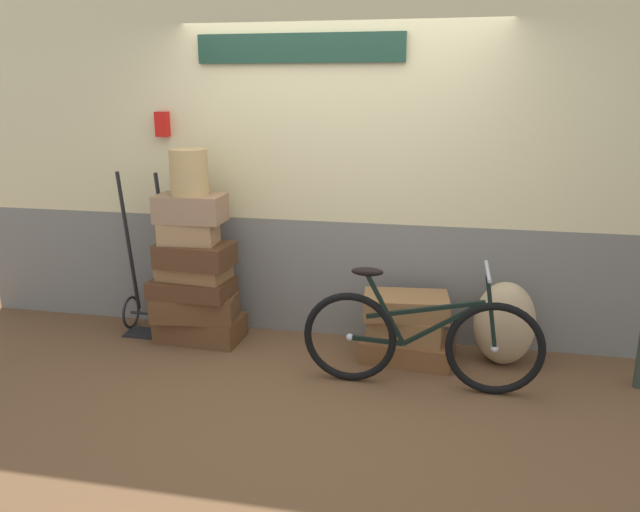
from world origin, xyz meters
TOP-DOWN VIEW (x-y plane):
  - ground at (0.00, 0.00)m, footprint 8.48×5.20m
  - station_building at (0.01, 0.85)m, footprint 6.48×0.74m
  - suitcase_0 at (-1.09, 0.43)m, footprint 0.70×0.43m
  - suitcase_1 at (-1.11, 0.38)m, footprint 0.70×0.44m
  - suitcase_2 at (-1.13, 0.38)m, footprint 0.65×0.42m
  - suitcase_3 at (-1.12, 0.41)m, footprint 0.57×0.38m
  - suitcase_4 at (-1.09, 0.38)m, footprint 0.60×0.41m
  - suitcase_5 at (-1.13, 0.38)m, footprint 0.45×0.29m
  - suitcase_6 at (-1.11, 0.40)m, footprint 0.53×0.33m
  - suitcase_7 at (0.61, 0.40)m, footprint 0.72×0.50m
  - suitcase_8 at (0.59, 0.41)m, footprint 0.58×0.43m
  - suitcase_9 at (0.58, 0.40)m, footprint 0.67×0.44m
  - wicker_basket at (-1.11, 0.40)m, footprint 0.29×0.29m
  - luggage_trolley at (-1.58, 0.53)m, footprint 0.41×0.36m
  - burlap_sack at (1.32, 0.46)m, footprint 0.45×0.38m
  - bicycle at (0.72, -0.06)m, footprint 1.64×0.46m

SIDE VIEW (x-z plane):
  - ground at x=0.00m, z-range -0.06..0.00m
  - suitcase_7 at x=0.61m, z-range 0.00..0.17m
  - suitcase_0 at x=-1.09m, z-range 0.00..0.20m
  - suitcase_8 at x=0.59m, z-range 0.17..0.35m
  - suitcase_1 at x=-1.11m, z-range 0.20..0.40m
  - burlap_sack at x=1.32m, z-range 0.00..0.64m
  - luggage_trolley at x=-1.58m, z-range -0.36..1.01m
  - bicycle at x=0.72m, z-range -0.09..0.79m
  - suitcase_9 at x=0.58m, z-range 0.35..0.51m
  - suitcase_2 at x=-1.13m, z-range 0.40..0.53m
  - suitcase_3 at x=-1.12m, z-range 0.53..0.65m
  - suitcase_4 at x=-1.09m, z-range 0.65..0.83m
  - suitcase_5 at x=-1.13m, z-range 0.83..1.00m
  - suitcase_6 at x=-1.11m, z-range 1.00..1.21m
  - wicker_basket at x=-1.11m, z-range 1.21..1.57m
  - station_building at x=0.01m, z-range 0.00..3.02m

